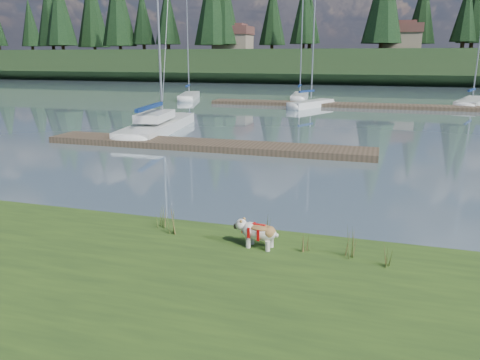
% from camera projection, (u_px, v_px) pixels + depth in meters
% --- Properties ---
extents(ground, '(200.00, 200.00, 0.00)m').
position_uv_depth(ground, '(335.00, 106.00, 40.57)').
color(ground, gray).
rests_on(ground, ground).
extents(bank, '(60.00, 9.00, 0.35)m').
position_uv_depth(bank, '(96.00, 328.00, 7.24)').
color(bank, '#34531B').
rests_on(bank, ground).
extents(ridge, '(200.00, 20.00, 5.00)m').
position_uv_depth(ridge, '(361.00, 66.00, 79.68)').
color(ridge, '#1D3118').
rests_on(ridge, ground).
extents(bulldog, '(0.96, 0.46, 0.57)m').
position_uv_depth(bulldog, '(259.00, 231.00, 9.77)').
color(bulldog, silver).
rests_on(bulldog, bank).
extents(sailboat_main, '(3.46, 10.36, 14.50)m').
position_uv_depth(sailboat_main, '(162.00, 122.00, 27.79)').
color(sailboat_main, silver).
rests_on(sailboat_main, ground).
extents(dock_near, '(16.00, 2.00, 0.30)m').
position_uv_depth(dock_near, '(204.00, 145.00, 22.24)').
color(dock_near, '#4C3D2C').
rests_on(dock_near, ground).
extents(dock_far, '(26.00, 2.20, 0.30)m').
position_uv_depth(dock_far, '(358.00, 105.00, 39.97)').
color(dock_far, '#4C3D2C').
rests_on(dock_far, ground).
extents(sailboat_bg_0, '(3.51, 7.61, 10.93)m').
position_uv_depth(sailboat_bg_0, '(190.00, 95.00, 47.93)').
color(sailboat_bg_0, silver).
rests_on(sailboat_bg_0, ground).
extents(sailboat_bg_1, '(2.16, 7.23, 10.73)m').
position_uv_depth(sailboat_bg_1, '(300.00, 96.00, 47.68)').
color(sailboat_bg_1, silver).
rests_on(sailboat_bg_1, ground).
extents(sailboat_bg_2, '(3.67, 6.07, 9.42)m').
position_uv_depth(sailboat_bg_2, '(314.00, 103.00, 40.07)').
color(sailboat_bg_2, silver).
rests_on(sailboat_bg_2, ground).
extents(sailboat_bg_3, '(4.33, 8.99, 12.94)m').
position_uv_depth(sailboat_bg_3, '(474.00, 101.00, 42.12)').
color(sailboat_bg_3, silver).
rests_on(sailboat_bg_3, ground).
extents(weed_0, '(0.17, 0.14, 0.61)m').
position_uv_depth(weed_0, '(172.00, 223.00, 10.55)').
color(weed_0, '#475B23').
rests_on(weed_0, bank).
extents(weed_1, '(0.17, 0.14, 0.58)m').
position_uv_depth(weed_1, '(266.00, 227.00, 10.34)').
color(weed_1, '#475B23').
rests_on(weed_1, bank).
extents(weed_2, '(0.17, 0.14, 0.72)m').
position_uv_depth(weed_2, '(352.00, 243.00, 9.29)').
color(weed_2, '#475B23').
rests_on(weed_2, bank).
extents(weed_3, '(0.17, 0.14, 0.57)m').
position_uv_depth(weed_3, '(161.00, 217.00, 10.95)').
color(weed_3, '#475B23').
rests_on(weed_3, bank).
extents(weed_4, '(0.17, 0.14, 0.49)m').
position_uv_depth(weed_4, '(305.00, 242.00, 9.59)').
color(weed_4, '#475B23').
rests_on(weed_4, bank).
extents(weed_5, '(0.17, 0.14, 0.53)m').
position_uv_depth(weed_5, '(389.00, 256.00, 8.90)').
color(weed_5, '#475B23').
rests_on(weed_5, bank).
extents(mud_lip, '(60.00, 0.50, 0.14)m').
position_uv_depth(mud_lip, '(200.00, 234.00, 11.34)').
color(mud_lip, '#33281C').
rests_on(mud_lip, ground).
extents(conifer_0, '(5.72, 5.72, 14.15)m').
position_uv_depth(conifer_0, '(60.00, 9.00, 86.99)').
color(conifer_0, '#382619').
rests_on(conifer_0, ridge).
extents(conifer_1, '(4.40, 4.40, 11.30)m').
position_uv_depth(conifer_1, '(143.00, 17.00, 86.82)').
color(conifer_1, '#382619').
rests_on(conifer_1, ridge).
extents(conifer_3, '(4.84, 4.84, 12.25)m').
position_uv_depth(conifer_3, '(304.00, 10.00, 79.19)').
color(conifer_3, '#382619').
rests_on(conifer_3, ridge).
extents(conifer_5, '(3.96, 3.96, 10.35)m').
position_uv_depth(conifer_5, '(466.00, 11.00, 70.55)').
color(conifer_5, '#382619').
rests_on(conifer_5, ridge).
extents(house_0, '(6.30, 5.30, 4.65)m').
position_uv_depth(house_0, '(233.00, 38.00, 81.86)').
color(house_0, gray).
rests_on(house_0, ridge).
extents(house_1, '(6.30, 5.30, 4.65)m').
position_uv_depth(house_1, '(401.00, 36.00, 74.91)').
color(house_1, gray).
rests_on(house_1, ridge).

